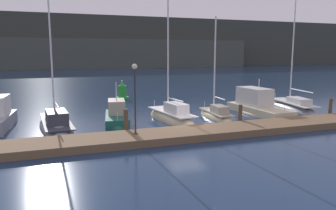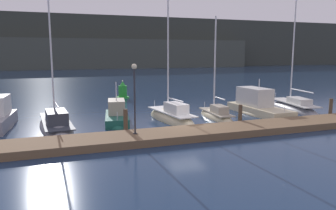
{
  "view_description": "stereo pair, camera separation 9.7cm",
  "coord_description": "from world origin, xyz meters",
  "px_view_note": "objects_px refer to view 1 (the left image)",
  "views": [
    {
      "loc": [
        -8.52,
        -20.17,
        5.22
      ],
      "look_at": [
        0.0,
        3.58,
        1.2
      ],
      "focal_mm": 35.0,
      "sensor_mm": 36.0,
      "label": 1
    },
    {
      "loc": [
        -8.43,
        -20.2,
        5.22
      ],
      "look_at": [
        0.0,
        3.58,
        1.2
      ],
      "focal_mm": 35.0,
      "sensor_mm": 36.0,
      "label": 2
    }
  ],
  "objects_px": {
    "motorboat_berth_3": "(117,119)",
    "sailboat_berth_7": "(293,108)",
    "sailboat_berth_2": "(56,126)",
    "channel_buoy": "(122,91)",
    "motorboat_berth_6": "(258,109)",
    "sailboat_berth_5": "(216,116)",
    "sailboat_berth_4": "(172,119)",
    "dock_lamppost": "(135,88)"
  },
  "relations": [
    {
      "from": "dock_lamppost",
      "to": "sailboat_berth_7",
      "type": "bearing_deg",
      "value": 19.14
    },
    {
      "from": "sailboat_berth_4",
      "to": "sailboat_berth_5",
      "type": "xyz_separation_m",
      "value": [
        3.85,
        -0.08,
        -0.01
      ]
    },
    {
      "from": "sailboat_berth_7",
      "to": "channel_buoy",
      "type": "distance_m",
      "value": 18.77
    },
    {
      "from": "sailboat_berth_4",
      "to": "sailboat_berth_2",
      "type": "bearing_deg",
      "value": 176.18
    },
    {
      "from": "motorboat_berth_6",
      "to": "sailboat_berth_5",
      "type": "bearing_deg",
      "value": -173.98
    },
    {
      "from": "motorboat_berth_3",
      "to": "sailboat_berth_5",
      "type": "height_order",
      "value": "sailboat_berth_5"
    },
    {
      "from": "sailboat_berth_4",
      "to": "dock_lamppost",
      "type": "xyz_separation_m",
      "value": [
        -4.11,
        -4.91,
        3.08
      ]
    },
    {
      "from": "sailboat_berth_2",
      "to": "sailboat_berth_4",
      "type": "distance_m",
      "value": 8.54
    },
    {
      "from": "motorboat_berth_3",
      "to": "sailboat_berth_4",
      "type": "xyz_separation_m",
      "value": [
        4.13,
        -0.83,
        -0.12
      ]
    },
    {
      "from": "sailboat_berth_2",
      "to": "sailboat_berth_7",
      "type": "bearing_deg",
      "value": 0.63
    },
    {
      "from": "sailboat_berth_5",
      "to": "sailboat_berth_7",
      "type": "relative_size",
      "value": 0.81
    },
    {
      "from": "motorboat_berth_6",
      "to": "sailboat_berth_7",
      "type": "bearing_deg",
      "value": 5.83
    },
    {
      "from": "sailboat_berth_4",
      "to": "sailboat_berth_7",
      "type": "bearing_deg",
      "value": 3.7
    },
    {
      "from": "channel_buoy",
      "to": "sailboat_berth_2",
      "type": "bearing_deg",
      "value": -119.41
    },
    {
      "from": "motorboat_berth_6",
      "to": "dock_lamppost",
      "type": "distance_m",
      "value": 13.65
    },
    {
      "from": "sailboat_berth_2",
      "to": "sailboat_berth_7",
      "type": "relative_size",
      "value": 0.96
    },
    {
      "from": "sailboat_berth_2",
      "to": "sailboat_berth_7",
      "type": "distance_m",
      "value": 20.87
    },
    {
      "from": "motorboat_berth_3",
      "to": "sailboat_berth_7",
      "type": "xyz_separation_m",
      "value": [
        16.47,
        -0.03,
        -0.13
      ]
    },
    {
      "from": "motorboat_berth_3",
      "to": "sailboat_berth_4",
      "type": "height_order",
      "value": "sailboat_berth_4"
    },
    {
      "from": "channel_buoy",
      "to": "sailboat_berth_4",
      "type": "bearing_deg",
      "value": -86.25
    },
    {
      "from": "motorboat_berth_3",
      "to": "sailboat_berth_5",
      "type": "relative_size",
      "value": 0.63
    },
    {
      "from": "motorboat_berth_3",
      "to": "channel_buoy",
      "type": "bearing_deg",
      "value": 76.38
    },
    {
      "from": "sailboat_berth_2",
      "to": "motorboat_berth_3",
      "type": "bearing_deg",
      "value": 3.35
    },
    {
      "from": "sailboat_berth_4",
      "to": "sailboat_berth_7",
      "type": "xyz_separation_m",
      "value": [
        12.35,
        0.8,
        -0.01
      ]
    },
    {
      "from": "sailboat_berth_5",
      "to": "dock_lamppost",
      "type": "distance_m",
      "value": 9.81
    },
    {
      "from": "sailboat_berth_5",
      "to": "motorboat_berth_3",
      "type": "bearing_deg",
      "value": 173.48
    },
    {
      "from": "sailboat_berth_2",
      "to": "dock_lamppost",
      "type": "relative_size",
      "value": 2.48
    },
    {
      "from": "channel_buoy",
      "to": "motorboat_berth_6",
      "type": "bearing_deg",
      "value": -56.42
    },
    {
      "from": "dock_lamppost",
      "to": "sailboat_berth_5",
      "type": "bearing_deg",
      "value": 31.26
    },
    {
      "from": "sailboat_berth_5",
      "to": "motorboat_berth_6",
      "type": "relative_size",
      "value": 1.16
    },
    {
      "from": "motorboat_berth_3",
      "to": "motorboat_berth_6",
      "type": "height_order",
      "value": "motorboat_berth_3"
    },
    {
      "from": "motorboat_berth_3",
      "to": "sailboat_berth_7",
      "type": "height_order",
      "value": "sailboat_berth_7"
    },
    {
      "from": "sailboat_berth_7",
      "to": "dock_lamppost",
      "type": "xyz_separation_m",
      "value": [
        -16.45,
        -5.71,
        3.09
      ]
    },
    {
      "from": "sailboat_berth_2",
      "to": "dock_lamppost",
      "type": "xyz_separation_m",
      "value": [
        4.42,
        -5.48,
        3.08
      ]
    },
    {
      "from": "motorboat_berth_3",
      "to": "channel_buoy",
      "type": "relative_size",
      "value": 2.63
    },
    {
      "from": "sailboat_berth_4",
      "to": "sailboat_berth_7",
      "type": "distance_m",
      "value": 12.37
    },
    {
      "from": "sailboat_berth_2",
      "to": "sailboat_berth_5",
      "type": "xyz_separation_m",
      "value": [
        12.37,
        -0.65,
        -0.01
      ]
    },
    {
      "from": "sailboat_berth_5",
      "to": "dock_lamppost",
      "type": "height_order",
      "value": "sailboat_berth_5"
    },
    {
      "from": "sailboat_berth_5",
      "to": "dock_lamppost",
      "type": "relative_size",
      "value": 2.1
    },
    {
      "from": "motorboat_berth_3",
      "to": "sailboat_berth_2",
      "type": "bearing_deg",
      "value": -176.65
    },
    {
      "from": "sailboat_berth_5",
      "to": "channel_buoy",
      "type": "bearing_deg",
      "value": 108.63
    },
    {
      "from": "motorboat_berth_3",
      "to": "channel_buoy",
      "type": "xyz_separation_m",
      "value": [
        3.21,
        13.23,
        0.54
      ]
    }
  ]
}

